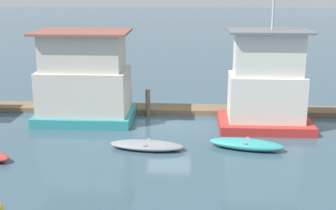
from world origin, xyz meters
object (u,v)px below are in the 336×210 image
Objects in this scene: houseboat_teal at (84,80)px; houseboat_red at (267,86)px; dinghy_teal at (246,144)px; dinghy_grey at (147,145)px; mooring_post_centre at (148,103)px; mooring_post_far_right at (240,104)px.

houseboat_teal is 10.26m from houseboat_red.
houseboat_red is 4.22m from dinghy_teal.
mooring_post_centre reaches higher than dinghy_grey.
dinghy_teal reaches higher than dinghy_grey.
houseboat_teal reaches higher than mooring_post_centre.
dinghy_grey is 2.23× the size of mooring_post_far_right.
dinghy_teal is 2.35× the size of mooring_post_centre.
houseboat_red is 5.16× the size of mooring_post_far_right.
dinghy_grey is 7.46m from mooring_post_far_right.
mooring_post_centre is 5.44m from mooring_post_far_right.
dinghy_grey is at bearing -84.84° from mooring_post_centre.
dinghy_teal is 5.28m from mooring_post_far_right.
mooring_post_far_right is at bearing 0.00° from mooring_post_centre.
mooring_post_centre is 0.96× the size of mooring_post_far_right.
houseboat_red is 2.32× the size of dinghy_grey.
houseboat_red is at bearing -4.65° from houseboat_teal.
houseboat_red is 2.28× the size of dinghy_teal.
mooring_post_far_right is at bearing 88.84° from dinghy_teal.
dinghy_teal is at bearing -25.45° from houseboat_teal.
mooring_post_centre is at bearing 95.16° from dinghy_grey.
mooring_post_centre is at bearing 180.00° from mooring_post_far_right.
houseboat_red is 2.69m from mooring_post_far_right.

